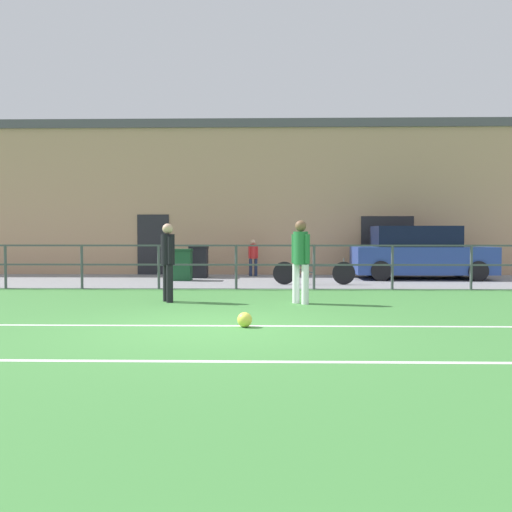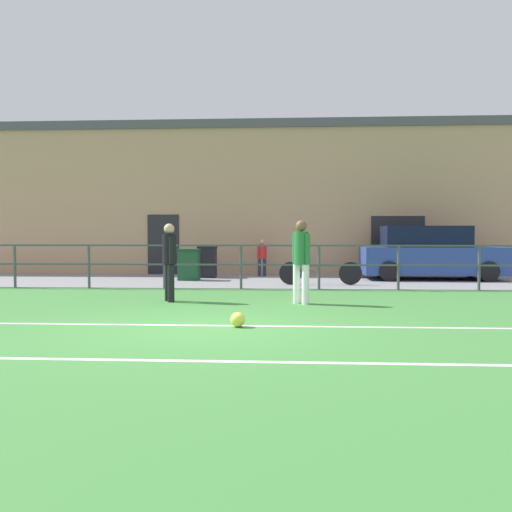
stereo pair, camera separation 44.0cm
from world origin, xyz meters
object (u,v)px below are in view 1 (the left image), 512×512
spectator_child (253,255)px  player_striker (301,256)px  soccer_ball_match (245,320)px  trash_bin_1 (199,262)px  player_goalkeeper (168,257)px  bicycle_parked_1 (314,273)px  trash_bin_0 (181,264)px  parked_car_red (420,254)px

spectator_child → player_striker: bearing=79.7°
soccer_ball_match → trash_bin_1: 9.65m
player_striker → soccer_ball_match: player_striker is taller
player_goalkeeper → player_striker: bearing=-121.7°
player_goalkeeper → player_striker: player_striker is taller
player_striker → player_goalkeeper: bearing=40.6°
spectator_child → bicycle_parked_1: size_ratio=0.54×
bicycle_parked_1 → trash_bin_0: (-3.91, 1.33, 0.15)m
parked_car_red → trash_bin_0: parked_car_red is taller
spectator_child → parked_car_red: parked_car_red is taller
player_striker → trash_bin_0: player_striker is taller
player_goalkeeper → trash_bin_0: bearing=-20.9°
spectator_child → trash_bin_0: spectator_child is taller
trash_bin_1 → player_goalkeeper: bearing=-88.7°
player_goalkeeper → trash_bin_0: player_goalkeeper is taller
soccer_ball_match → trash_bin_0: bearing=105.3°
spectator_child → trash_bin_1: bearing=2.9°
player_goalkeeper → trash_bin_1: bearing=-25.5°
player_striker → trash_bin_1: (-2.90, 6.53, -0.44)m
player_striker → parked_car_red: 7.49m
parked_car_red → trash_bin_1: (-7.00, 0.26, -0.27)m
player_goalkeeper → player_striker: (2.76, -0.23, 0.03)m
soccer_ball_match → trash_bin_0: size_ratio=0.24×
trash_bin_0 → trash_bin_1: (0.40, 1.05, 0.03)m
player_striker → spectator_child: player_striker is taller
player_striker → parked_car_red: (4.09, 6.27, -0.17)m
spectator_child → trash_bin_1: spectator_child is taller
bicycle_parked_1 → trash_bin_1: trash_bin_1 is taller
spectator_child → bicycle_parked_1: spectator_child is taller
bicycle_parked_1 → player_striker: bearing=-98.3°
player_goalkeeper → bicycle_parked_1: size_ratio=0.72×
player_goalkeeper → parked_car_red: size_ratio=0.39×
spectator_child → soccer_ball_match: bearing=71.4°
player_goalkeeper → soccer_ball_match: player_goalkeeper is taller
parked_car_red → bicycle_parked_1: size_ratio=1.86×
player_goalkeeper → parked_car_red: parked_car_red is taller
parked_car_red → trash_bin_0: size_ratio=4.46×
player_striker → bicycle_parked_1: 4.24m
trash_bin_0 → soccer_ball_match: bearing=-74.7°
parked_car_red → bicycle_parked_1: 4.11m
spectator_child → trash_bin_0: (-2.14, -1.76, -0.22)m
soccer_ball_match → trash_bin_0: (-2.29, 8.40, 0.39)m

